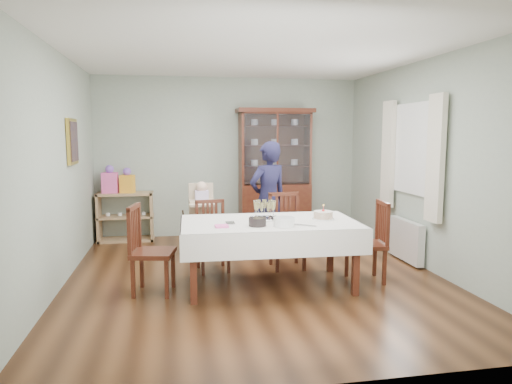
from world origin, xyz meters
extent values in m
plane|color=#593319|center=(0.00, 0.00, 0.00)|extent=(5.00, 5.00, 0.00)
plane|color=#9EAA99|center=(0.00, 2.50, 1.35)|extent=(4.50, 0.00, 4.50)
plane|color=#9EAA99|center=(-2.25, 0.00, 1.35)|extent=(0.00, 5.00, 5.00)
plane|color=#9EAA99|center=(2.25, 0.00, 1.35)|extent=(0.00, 5.00, 5.00)
plane|color=white|center=(0.00, 0.00, 2.70)|extent=(5.00, 5.00, 0.00)
cube|color=#4D2613|center=(0.10, -0.36, 0.72)|extent=(1.93, 1.11, 0.06)
cube|color=silver|center=(0.10, -0.36, 0.76)|extent=(2.04, 1.21, 0.01)
cube|color=#4D2613|center=(0.75, 2.26, 0.45)|extent=(1.20, 0.45, 0.90)
cube|color=white|center=(0.75, 2.07, 1.50)|extent=(1.12, 0.01, 1.16)
cube|color=#4D2613|center=(0.75, 2.26, 2.14)|extent=(1.30, 0.48, 0.07)
cube|color=tan|center=(-1.75, 2.28, 0.02)|extent=(0.90, 0.38, 0.04)
cube|color=tan|center=(-1.75, 2.28, 0.40)|extent=(0.90, 0.38, 0.03)
cube|color=tan|center=(-1.75, 2.28, 0.78)|extent=(0.90, 0.38, 0.04)
cube|color=tan|center=(-2.17, 2.28, 0.40)|extent=(0.04, 0.38, 0.80)
cube|color=tan|center=(-1.33, 2.28, 0.40)|extent=(0.04, 0.38, 0.80)
cube|color=gold|center=(-2.22, 0.80, 1.65)|extent=(0.04, 0.48, 0.58)
cube|color=white|center=(2.22, 0.30, 1.55)|extent=(0.04, 1.02, 1.22)
cube|color=silver|center=(2.16, -0.32, 1.45)|extent=(0.07, 0.30, 1.55)
cube|color=silver|center=(2.16, 0.92, 1.45)|extent=(0.07, 0.30, 1.55)
cube|color=white|center=(2.16, 0.30, 0.30)|extent=(0.10, 0.80, 0.55)
cube|color=#4D2613|center=(-0.48, 0.35, 0.41)|extent=(0.44, 0.44, 0.05)
cube|color=#4D2613|center=(-0.51, 0.54, 0.66)|extent=(0.38, 0.08, 0.47)
cube|color=#4D2613|center=(0.48, 0.31, 0.45)|extent=(0.44, 0.44, 0.05)
cube|color=#4D2613|center=(0.48, 0.51, 0.71)|extent=(0.42, 0.05, 0.52)
cube|color=#4D2613|center=(-1.20, -0.36, 0.45)|extent=(0.51, 0.51, 0.05)
cube|color=#4D2613|center=(-1.40, -0.32, 0.72)|extent=(0.12, 0.42, 0.52)
cube|color=#4D2613|center=(1.27, -0.38, 0.44)|extent=(0.48, 0.48, 0.05)
cube|color=#4D2613|center=(1.46, -0.40, 0.70)|extent=(0.09, 0.41, 0.51)
imported|color=black|center=(0.35, 0.91, 0.82)|extent=(0.71, 0.59, 1.65)
cube|color=tan|center=(-0.57, 1.12, 0.69)|extent=(0.36, 0.32, 0.25)
cube|color=tan|center=(-0.57, 1.12, 0.90)|extent=(0.36, 0.07, 0.29)
cube|color=tan|center=(-0.57, 1.12, 0.77)|extent=(0.38, 0.17, 0.03)
cube|color=silver|center=(-0.57, 1.12, 0.85)|extent=(0.19, 0.15, 0.19)
sphere|color=beige|center=(-0.57, 1.12, 1.00)|extent=(0.16, 0.16, 0.16)
cylinder|color=silver|center=(0.07, -0.23, 0.77)|extent=(0.35, 0.35, 0.01)
torus|color=silver|center=(0.07, -0.23, 0.78)|extent=(0.36, 0.36, 0.01)
cylinder|color=white|center=(0.74, -0.37, 0.77)|extent=(0.26, 0.26, 0.01)
cylinder|color=brown|center=(0.74, -0.37, 0.81)|extent=(0.22, 0.22, 0.08)
cylinder|color=silver|center=(0.74, -0.37, 0.85)|extent=(0.22, 0.22, 0.01)
cylinder|color=#F24C4C|center=(0.74, -0.37, 0.89)|extent=(0.01, 0.01, 0.06)
sphere|color=yellow|center=(0.74, -0.37, 0.93)|extent=(0.02, 0.02, 0.02)
cylinder|color=black|center=(-0.08, -0.61, 0.81)|extent=(0.19, 0.19, 0.09)
cylinder|color=white|center=(0.19, -0.68, 0.81)|extent=(0.28, 0.28, 0.10)
cube|color=#F95BAD|center=(-0.47, -0.59, 0.77)|extent=(0.14, 0.14, 0.02)
cube|color=silver|center=(0.40, -0.67, 0.77)|extent=(0.26, 0.21, 0.01)
cube|color=#F95BAD|center=(-1.97, 2.26, 0.97)|extent=(0.25, 0.17, 0.33)
sphere|color=#E533B2|center=(-1.97, 2.26, 1.19)|extent=(0.13, 0.13, 0.13)
cube|color=#FFAA28|center=(-1.70, 2.26, 0.94)|extent=(0.24, 0.19, 0.29)
sphere|color=#E533B2|center=(-1.70, 2.26, 1.14)|extent=(0.13, 0.13, 0.13)
camera|label=1|loc=(-0.97, -5.35, 1.74)|focal=32.00mm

